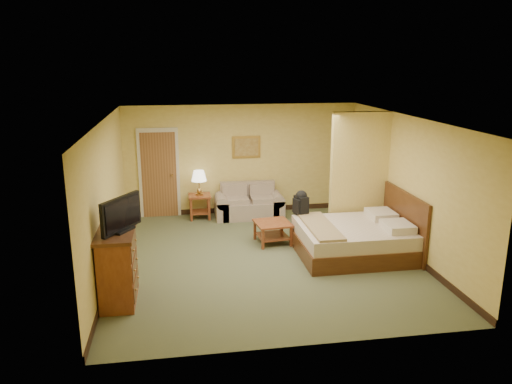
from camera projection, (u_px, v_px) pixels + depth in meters
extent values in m
plane|color=#515839|center=(263.00, 258.00, 9.34)|extent=(6.00, 6.00, 0.00)
plane|color=white|center=(264.00, 119.00, 8.67)|extent=(6.00, 6.00, 0.00)
cube|color=#DAC05D|center=(242.00, 159.00, 11.87)|extent=(5.50, 0.02, 2.60)
cube|color=#DAC05D|center=(107.00, 197.00, 8.58)|extent=(0.02, 6.00, 2.60)
cube|color=#DAC05D|center=(407.00, 185.00, 9.43)|extent=(0.02, 6.00, 2.60)
cube|color=#DAC05D|center=(359.00, 175.00, 10.22)|extent=(1.20, 0.15, 2.60)
cube|color=beige|center=(159.00, 173.00, 11.60)|extent=(0.94, 0.06, 2.10)
cube|color=brown|center=(159.00, 175.00, 11.60)|extent=(0.80, 0.04, 2.00)
cylinder|color=#B28441|center=(172.00, 175.00, 11.59)|extent=(0.04, 0.12, 0.04)
cube|color=black|center=(242.00, 209.00, 12.17)|extent=(5.50, 0.02, 0.12)
cube|color=gray|center=(249.00, 209.00, 11.71)|extent=(1.31, 0.70, 0.39)
cube|color=gray|center=(247.00, 190.00, 11.90)|extent=(1.31, 0.17, 0.41)
cube|color=gray|center=(222.00, 210.00, 11.61)|extent=(0.28, 0.70, 0.44)
cube|color=gray|center=(277.00, 207.00, 11.81)|extent=(0.28, 0.70, 0.44)
cube|color=maroon|center=(199.00, 196.00, 11.57)|extent=(0.51, 0.51, 0.04)
cube|color=maroon|center=(200.00, 212.00, 11.67)|extent=(0.43, 0.43, 0.03)
cube|color=maroon|center=(191.00, 210.00, 11.41)|extent=(0.05, 0.05, 0.52)
cube|color=maroon|center=(209.00, 209.00, 11.47)|extent=(0.05, 0.05, 0.52)
cube|color=maroon|center=(191.00, 205.00, 11.80)|extent=(0.05, 0.05, 0.52)
cube|color=maroon|center=(208.00, 205.00, 11.87)|extent=(0.05, 0.05, 0.52)
cylinder|color=#B28441|center=(199.00, 194.00, 11.56)|extent=(0.17, 0.17, 0.04)
cylinder|color=#B28441|center=(199.00, 185.00, 11.50)|extent=(0.02, 0.02, 0.29)
cone|color=white|center=(199.00, 176.00, 11.44)|extent=(0.35, 0.35, 0.24)
cube|color=maroon|center=(273.00, 223.00, 10.01)|extent=(0.75, 0.75, 0.04)
cube|color=maroon|center=(273.00, 236.00, 10.08)|extent=(0.65, 0.65, 0.03)
cube|color=maroon|center=(261.00, 239.00, 9.74)|extent=(0.05, 0.05, 0.41)
cube|color=maroon|center=(284.00, 228.00, 10.39)|extent=(0.05, 0.05, 0.41)
cube|color=#B78E3F|center=(246.00, 147.00, 11.79)|extent=(0.67, 0.03, 0.52)
cube|color=olive|center=(246.00, 147.00, 11.77)|extent=(0.56, 0.02, 0.41)
cube|color=maroon|center=(118.00, 268.00, 7.55)|extent=(0.49, 0.99, 1.08)
cube|color=#43220F|center=(115.00, 233.00, 7.41)|extent=(0.56, 1.06, 0.05)
cube|color=black|center=(122.00, 230.00, 7.41)|extent=(0.38, 0.43, 0.03)
cube|color=black|center=(121.00, 214.00, 7.35)|extent=(0.51, 0.76, 0.51)
cube|color=#43220F|center=(355.00, 246.00, 9.47)|extent=(2.16, 1.73, 0.32)
cube|color=beige|center=(356.00, 232.00, 9.39)|extent=(2.09, 1.66, 0.26)
cube|color=#43220F|center=(404.00, 222.00, 9.51)|extent=(0.06, 1.83, 1.19)
cube|color=silver|center=(398.00, 227.00, 9.08)|extent=(0.49, 0.59, 0.15)
cube|color=silver|center=(381.00, 215.00, 9.81)|extent=(0.49, 0.59, 0.15)
cube|color=#927A50|center=(320.00, 226.00, 9.25)|extent=(0.49, 1.62, 0.05)
cube|color=black|center=(301.00, 205.00, 9.96)|extent=(0.27, 0.33, 0.39)
sphere|color=black|center=(301.00, 196.00, 9.91)|extent=(0.23, 0.23, 0.23)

